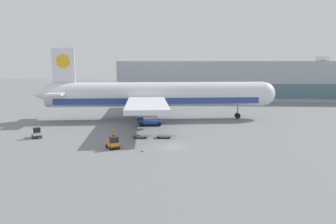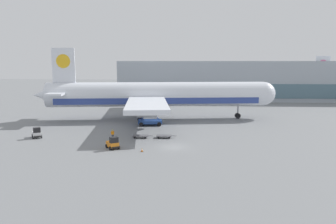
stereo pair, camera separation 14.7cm
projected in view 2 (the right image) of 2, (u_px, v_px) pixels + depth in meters
ground_plane at (173, 147)px, 53.81m from camera, size 400.00×400.00×0.00m
terminal_building at (243, 80)px, 119.97m from camera, size 90.00×18.20×14.00m
airplane_main at (154, 95)px, 78.50m from camera, size 57.96×48.62×17.00m
scissor_lift_loader at (150, 116)px, 71.88m from camera, size 5.53×3.92×5.60m
baggage_tug_foreground at (113, 143)px, 52.56m from camera, size 2.61×2.81×2.00m
baggage_tug_mid at (37, 133)px, 60.07m from camera, size 2.51×2.82×2.00m
baggage_dolly_lead at (141, 136)px, 60.00m from camera, size 3.70×1.50×0.48m
baggage_dolly_second at (164, 136)px, 59.98m from camera, size 3.70×1.50×0.48m
ground_crew_near at (113, 134)px, 59.03m from camera, size 0.54×0.34×1.74m
traffic_cone_near at (142, 150)px, 50.87m from camera, size 0.40×0.40×0.54m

